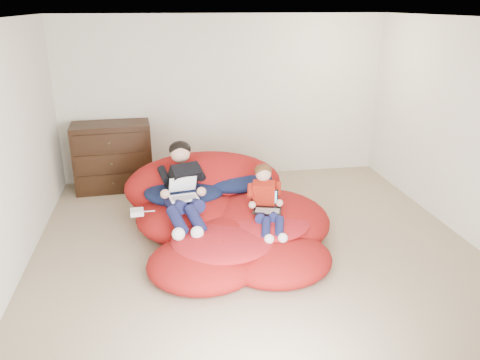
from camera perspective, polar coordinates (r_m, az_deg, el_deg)
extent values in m
cube|color=tan|center=(5.48, 1.94, -9.48)|extent=(5.10, 5.10, 0.25)
cube|color=white|center=(7.34, -1.96, 9.88)|extent=(5.10, 0.02, 2.50)
cube|color=white|center=(2.72, 13.25, -10.47)|extent=(5.10, 0.02, 2.50)
cube|color=white|center=(5.07, -26.90, 2.60)|extent=(0.02, 5.10, 2.50)
cube|color=white|center=(5.97, 26.53, 5.14)|extent=(0.02, 5.10, 2.50)
cube|color=white|center=(4.74, 2.34, 19.23)|extent=(5.10, 5.10, 0.02)
cube|color=black|center=(7.20, -15.21, 2.80)|extent=(1.15, 0.62, 1.00)
cube|color=black|center=(7.03, -15.16, -0.25)|extent=(1.00, 0.08, 0.24)
cylinder|color=#4C3F26|center=(7.01, -15.17, -0.31)|extent=(0.03, 0.06, 0.03)
cube|color=black|center=(6.93, -15.39, 2.07)|extent=(1.00, 0.08, 0.24)
cylinder|color=#4C3F26|center=(6.91, -15.40, 2.02)|extent=(0.03, 0.06, 0.03)
cube|color=black|center=(6.84, -15.63, 4.46)|extent=(1.00, 0.08, 0.24)
cylinder|color=#4C3F26|center=(6.82, -15.64, 4.41)|extent=(0.03, 0.06, 0.03)
ellipsoid|color=#AB1413|center=(5.70, -5.41, -4.41)|extent=(1.43, 1.28, 0.51)
ellipsoid|color=#AB1413|center=(5.62, 2.97, -4.94)|extent=(1.56, 1.52, 0.56)
ellipsoid|color=#AB1413|center=(5.23, -0.82, -7.21)|extent=(1.39, 1.11, 0.44)
ellipsoid|color=#AB1413|center=(4.88, -4.38, -10.07)|extent=(1.18, 1.08, 0.39)
ellipsoid|color=#AB1413|center=(4.98, 4.42, -9.48)|extent=(1.18, 1.07, 0.39)
ellipsoid|color=#AB1413|center=(6.12, -4.40, -0.73)|extent=(2.05, 0.90, 0.90)
ellipsoid|color=#11193C|center=(5.76, -6.78, -1.36)|extent=(0.98, 0.81, 0.25)
ellipsoid|color=#11193C|center=(5.96, -0.81, -0.01)|extent=(1.02, 0.71, 0.24)
ellipsoid|color=#B1191E|center=(5.28, 3.31, -5.03)|extent=(0.99, 0.99, 0.18)
ellipsoid|color=#B1191E|center=(4.96, -2.03, -7.33)|extent=(1.12, 1.01, 0.20)
ellipsoid|color=beige|center=(6.05, -8.87, 1.04)|extent=(0.40, 0.25, 0.25)
cube|color=black|center=(5.55, -7.09, -0.07)|extent=(0.46, 0.52, 0.49)
sphere|color=tan|center=(5.60, -7.30, 3.25)|extent=(0.23, 0.23, 0.23)
ellipsoid|color=black|center=(5.62, -7.34, 3.74)|extent=(0.26, 0.25, 0.20)
cylinder|color=#13163D|center=(5.31, -7.85, -3.04)|extent=(0.27, 0.41, 0.21)
cylinder|color=#13163D|center=(5.02, -7.66, -4.92)|extent=(0.24, 0.39, 0.24)
sphere|color=white|center=(4.87, -7.52, -6.56)|extent=(0.14, 0.14, 0.14)
cylinder|color=#13163D|center=(5.31, -5.77, -2.91)|extent=(0.27, 0.41, 0.21)
cylinder|color=#13163D|center=(5.02, -5.46, -4.77)|extent=(0.24, 0.39, 0.24)
sphere|color=white|center=(4.88, -5.24, -6.41)|extent=(0.14, 0.14, 0.14)
cube|color=#A11C0E|center=(5.27, 2.94, -1.98)|extent=(0.30, 0.28, 0.39)
sphere|color=tan|center=(5.23, 2.87, 0.75)|extent=(0.18, 0.18, 0.18)
ellipsoid|color=#482A13|center=(5.24, 2.82, 1.15)|extent=(0.20, 0.18, 0.15)
cylinder|color=#13163D|center=(5.16, 2.56, -4.41)|extent=(0.19, 0.30, 0.16)
cylinder|color=#13163D|center=(4.95, 3.18, -5.90)|extent=(0.16, 0.29, 0.18)
sphere|color=white|center=(4.84, 3.57, -7.20)|extent=(0.10, 0.10, 0.10)
cylinder|color=#13163D|center=(5.19, 4.13, -4.29)|extent=(0.19, 0.30, 0.16)
cylinder|color=#13163D|center=(4.98, 4.82, -5.76)|extent=(0.16, 0.29, 0.18)
sphere|color=white|center=(4.87, 5.24, -7.04)|extent=(0.10, 0.10, 0.10)
cube|color=white|center=(5.30, -6.85, -2.19)|extent=(0.34, 0.26, 0.01)
cube|color=gray|center=(5.28, -6.85, -2.14)|extent=(0.28, 0.16, 0.00)
cube|color=white|center=(5.40, -7.00, -0.51)|extent=(0.32, 0.15, 0.20)
cube|color=#3C6DCC|center=(5.39, -7.00, -0.51)|extent=(0.28, 0.12, 0.16)
cube|color=black|center=(5.16, 3.33, -3.75)|extent=(0.36, 0.30, 0.02)
cube|color=gray|center=(5.15, 3.36, -3.71)|extent=(0.28, 0.19, 0.00)
cube|color=black|center=(5.24, 3.02, -2.03)|extent=(0.32, 0.16, 0.21)
cube|color=#529CC1|center=(5.23, 3.03, -2.04)|extent=(0.27, 0.13, 0.17)
cube|color=white|center=(5.43, -12.45, -3.84)|extent=(0.16, 0.16, 0.06)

